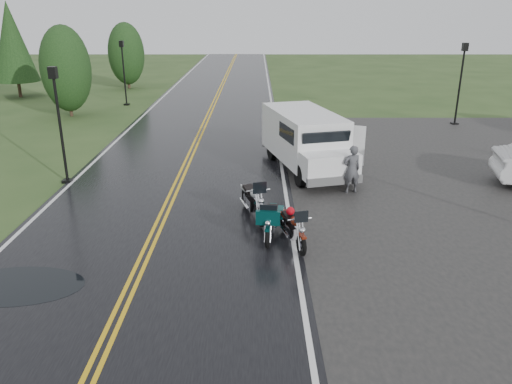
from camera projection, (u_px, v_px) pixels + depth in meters
The scene contains 14 objects.
ground at pixel (145, 256), 12.62m from camera, with size 120.00×120.00×0.00m, color #2D471E.
road at pixel (193, 150), 21.99m from camera, with size 8.00×100.00×0.04m, color black.
parking_pad at pixel (492, 189), 17.29m from camera, with size 14.00×24.00×0.03m, color black.
motorcycle_red at pixel (302, 237), 12.36m from camera, with size 0.71×1.95×1.15m, color #5C180A, non-canonical shape.
motorcycle_teal at pixel (268, 229), 12.76m from camera, with size 0.72×1.97×1.16m, color #043130, non-canonical shape.
motorcycle_silver at pixel (261, 207), 13.99m from camera, with size 0.79×2.18×1.29m, color #A6AAAE, non-canonical shape.
van_white at pixel (302, 156), 17.14m from camera, with size 2.15×5.73×2.25m, color white, non-canonical shape.
person_at_van at pixel (352, 170), 16.67m from camera, with size 0.60×0.39×1.63m, color #46474B.
lamp_post_near_left at pixel (60, 126), 17.30m from camera, with size 0.35×0.35×4.13m, color black, non-canonical shape.
lamp_post_far_left at pixel (124, 73), 31.77m from camera, with size 0.35×0.35×4.08m, color black, non-canonical shape.
lamp_post_far_right at pixel (460, 84), 26.27m from camera, with size 0.37×0.37×4.31m, color black, non-canonical shape.
tree_left_mid at pixel (67, 78), 28.36m from camera, with size 2.80×2.80×4.37m, color #1E3D19, non-canonical shape.
tree_left_far at pixel (127, 60), 38.70m from camera, with size 2.77×2.77×4.26m, color #1E3D19, non-canonical shape.
pine_left_far at pixel (13, 51), 34.37m from camera, with size 3.02×3.02×6.29m, color #1E3D19, non-canonical shape.
Camera 1 is at (2.81, -11.28, 5.88)m, focal length 35.00 mm.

